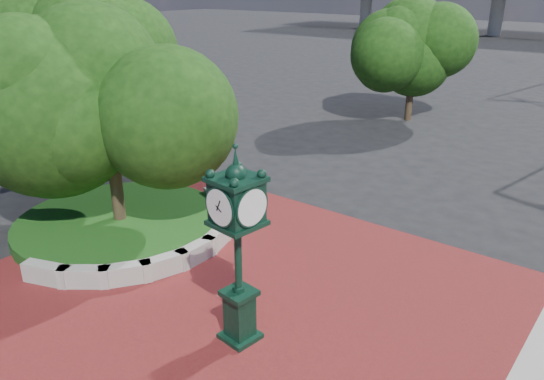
{
  "coord_description": "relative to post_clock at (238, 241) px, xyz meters",
  "views": [
    {
      "loc": [
        7.4,
        -8.55,
        6.96
      ],
      "look_at": [
        -0.43,
        1.5,
        1.93
      ],
      "focal_mm": 35.0,
      "sensor_mm": 36.0,
      "label": 1
    }
  ],
  "objects": [
    {
      "name": "tree_northwest",
      "position": [
        -14.26,
        6.75,
        1.82
      ],
      "size": [
        5.6,
        5.6,
        6.93
      ],
      "color": "#38281C",
      "rests_on": "ground"
    },
    {
      "name": "tree_planter",
      "position": [
        -6.26,
        1.75,
        1.42
      ],
      "size": [
        5.2,
        5.2,
        6.33
      ],
      "color": "#38281C",
      "rests_on": "ground"
    },
    {
      "name": "planter_wall",
      "position": [
        -3.97,
        1.75,
        -2.03
      ],
      "size": [
        2.96,
        6.77,
        0.54
      ],
      "color": "#9E9B93",
      "rests_on": "ground"
    },
    {
      "name": "tree_street",
      "position": [
        -5.26,
        19.75,
        0.94
      ],
      "size": [
        4.4,
        4.4,
        5.45
      ],
      "color": "#38281C",
      "rests_on": "ground"
    },
    {
      "name": "grass_bed",
      "position": [
        -6.26,
        1.75,
        -2.1
      ],
      "size": [
        6.1,
        6.1,
        0.4
      ],
      "primitive_type": "cylinder",
      "color": "#134314",
      "rests_on": "ground"
    },
    {
      "name": "post_clock",
      "position": [
        0.0,
        0.0,
        0.0
      ],
      "size": [
        0.96,
        0.96,
        4.19
      ],
      "color": "black",
      "rests_on": "ground"
    },
    {
      "name": "plaza",
      "position": [
        -1.26,
        0.75,
        -2.28
      ],
      "size": [
        12.0,
        12.0,
        0.04
      ],
      "primitive_type": "cube",
      "color": "maroon",
      "rests_on": "ground"
    },
    {
      "name": "ground",
      "position": [
        -1.26,
        1.75,
        -2.3
      ],
      "size": [
        200.0,
        200.0,
        0.0
      ],
      "primitive_type": "plane",
      "color": "black",
      "rests_on": "ground"
    }
  ]
}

